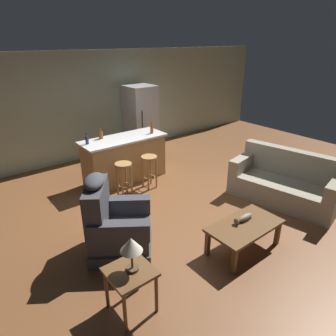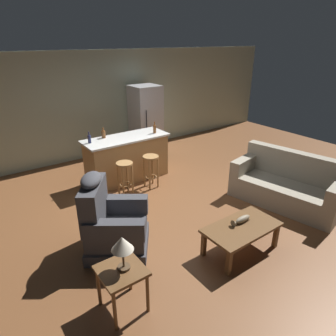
{
  "view_description": "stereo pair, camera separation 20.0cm",
  "coord_description": "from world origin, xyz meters",
  "px_view_note": "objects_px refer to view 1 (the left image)",
  "views": [
    {
      "loc": [
        -2.95,
        -3.88,
        2.85
      ],
      "look_at": [
        0.04,
        -0.1,
        0.75
      ],
      "focal_mm": 32.0,
      "sensor_mm": 36.0,
      "label": 1
    },
    {
      "loc": [
        -2.79,
        -4.0,
        2.85
      ],
      "look_at": [
        0.04,
        -0.1,
        0.75
      ],
      "focal_mm": 32.0,
      "sensor_mm": 36.0,
      "label": 2
    }
  ],
  "objects_px": {
    "fish_figurine": "(244,218)",
    "bar_stool_left": "(124,173)",
    "end_table": "(130,278)",
    "bar_stool_right": "(149,166)",
    "kitchen_island": "(125,159)",
    "bottle_wine_dark": "(87,140)",
    "couch": "(285,184)",
    "refrigerator": "(141,120)",
    "table_lamp": "(131,246)",
    "bottle_tall_green": "(101,135)",
    "bottle_short_amber": "(152,129)",
    "recliner_near_lamp": "(115,225)",
    "coffee_table": "(245,228)"
  },
  "relations": [
    {
      "from": "recliner_near_lamp",
      "to": "end_table",
      "type": "bearing_deg",
      "value": -74.81
    },
    {
      "from": "recliner_near_lamp",
      "to": "table_lamp",
      "type": "height_order",
      "value": "recliner_near_lamp"
    },
    {
      "from": "couch",
      "to": "kitchen_island",
      "type": "distance_m",
      "value": 3.25
    },
    {
      "from": "bottle_short_amber",
      "to": "bar_stool_right",
      "type": "bearing_deg",
      "value": -130.58
    },
    {
      "from": "fish_figurine",
      "to": "bar_stool_left",
      "type": "distance_m",
      "value": 2.47
    },
    {
      "from": "recliner_near_lamp",
      "to": "bar_stool_right",
      "type": "xyz_separation_m",
      "value": [
        1.54,
        1.36,
        0.05
      ]
    },
    {
      "from": "bar_stool_left",
      "to": "bar_stool_right",
      "type": "xyz_separation_m",
      "value": [
        0.59,
        0.0,
        0.0
      ]
    },
    {
      "from": "bar_stool_right",
      "to": "refrigerator",
      "type": "xyz_separation_m",
      "value": [
        1.04,
        1.83,
        0.41
      ]
    },
    {
      "from": "kitchen_island",
      "to": "bottle_wine_dark",
      "type": "xyz_separation_m",
      "value": [
        -0.76,
        0.08,
        0.56
      ]
    },
    {
      "from": "table_lamp",
      "to": "refrigerator",
      "type": "bearing_deg",
      "value": 55.25
    },
    {
      "from": "couch",
      "to": "end_table",
      "type": "distance_m",
      "value": 3.62
    },
    {
      "from": "kitchen_island",
      "to": "recliner_near_lamp",
      "type": "bearing_deg",
      "value": -124.05
    },
    {
      "from": "end_table",
      "to": "refrigerator",
      "type": "xyz_separation_m",
      "value": [
        2.96,
        4.22,
        0.42
      ]
    },
    {
      "from": "bar_stool_left",
      "to": "bottle_tall_green",
      "type": "xyz_separation_m",
      "value": [
        0.0,
        0.86,
        0.56
      ]
    },
    {
      "from": "couch",
      "to": "bottle_short_amber",
      "type": "height_order",
      "value": "bottle_short_amber"
    },
    {
      "from": "end_table",
      "to": "fish_figurine",
      "type": "bearing_deg",
      "value": -0.53
    },
    {
      "from": "recliner_near_lamp",
      "to": "refrigerator",
      "type": "relative_size",
      "value": 0.68
    },
    {
      "from": "fish_figurine",
      "to": "table_lamp",
      "type": "relative_size",
      "value": 0.83
    },
    {
      "from": "recliner_near_lamp",
      "to": "bottle_tall_green",
      "type": "bearing_deg",
      "value": 102.12
    },
    {
      "from": "recliner_near_lamp",
      "to": "table_lamp",
      "type": "xyz_separation_m",
      "value": [
        -0.35,
        -1.03,
        0.45
      ]
    },
    {
      "from": "couch",
      "to": "refrigerator",
      "type": "distance_m",
      "value": 3.94
    },
    {
      "from": "bottle_short_amber",
      "to": "fish_figurine",
      "type": "bearing_deg",
      "value": -99.13
    },
    {
      "from": "fish_figurine",
      "to": "bar_stool_right",
      "type": "xyz_separation_m",
      "value": [
        0.02,
        2.4,
        0.01
      ]
    },
    {
      "from": "end_table",
      "to": "bar_stool_left",
      "type": "height_order",
      "value": "bar_stool_left"
    },
    {
      "from": "coffee_table",
      "to": "table_lamp",
      "type": "distance_m",
      "value": 1.88
    },
    {
      "from": "bottle_wine_dark",
      "to": "bottle_tall_green",
      "type": "bearing_deg",
      "value": 21.45
    },
    {
      "from": "couch",
      "to": "bar_stool_left",
      "type": "relative_size",
      "value": 2.98
    },
    {
      "from": "fish_figurine",
      "to": "bottle_short_amber",
      "type": "relative_size",
      "value": 1.37
    },
    {
      "from": "bar_stool_right",
      "to": "bottle_wine_dark",
      "type": "distance_m",
      "value": 1.32
    },
    {
      "from": "coffee_table",
      "to": "refrigerator",
      "type": "distance_m",
      "value": 4.48
    },
    {
      "from": "couch",
      "to": "table_lamp",
      "type": "height_order",
      "value": "table_lamp"
    },
    {
      "from": "fish_figurine",
      "to": "recliner_near_lamp",
      "type": "bearing_deg",
      "value": 145.43
    },
    {
      "from": "fish_figurine",
      "to": "couch",
      "type": "xyz_separation_m",
      "value": [
        1.7,
        0.38,
        -0.12
      ]
    },
    {
      "from": "fish_figurine",
      "to": "end_table",
      "type": "relative_size",
      "value": 0.61
    },
    {
      "from": "bar_stool_left",
      "to": "bar_stool_right",
      "type": "relative_size",
      "value": 1.0
    },
    {
      "from": "table_lamp",
      "to": "bar_stool_left",
      "type": "distance_m",
      "value": 2.75
    },
    {
      "from": "recliner_near_lamp",
      "to": "refrigerator",
      "type": "distance_m",
      "value": 4.13
    },
    {
      "from": "end_table",
      "to": "bottle_tall_green",
      "type": "xyz_separation_m",
      "value": [
        1.33,
        3.24,
        0.57
      ]
    },
    {
      "from": "kitchen_island",
      "to": "bar_stool_left",
      "type": "height_order",
      "value": "kitchen_island"
    },
    {
      "from": "end_table",
      "to": "kitchen_island",
      "type": "relative_size",
      "value": 0.31
    },
    {
      "from": "bottle_short_amber",
      "to": "bottle_wine_dark",
      "type": "relative_size",
      "value": 1.11
    },
    {
      "from": "bar_stool_left",
      "to": "bottle_short_amber",
      "type": "height_order",
      "value": "bottle_short_amber"
    },
    {
      "from": "table_lamp",
      "to": "bottle_short_amber",
      "type": "bearing_deg",
      "value": 51.25
    },
    {
      "from": "table_lamp",
      "to": "couch",
      "type": "bearing_deg",
      "value": 5.91
    },
    {
      "from": "bottle_tall_green",
      "to": "bottle_short_amber",
      "type": "relative_size",
      "value": 0.86
    },
    {
      "from": "end_table",
      "to": "bottle_wine_dark",
      "type": "xyz_separation_m",
      "value": [
        0.97,
        3.1,
        0.57
      ]
    },
    {
      "from": "kitchen_island",
      "to": "bottle_wine_dark",
      "type": "relative_size",
      "value": 8.01
    },
    {
      "from": "kitchen_island",
      "to": "bar_stool_right",
      "type": "relative_size",
      "value": 2.65
    },
    {
      "from": "bottle_short_amber",
      "to": "table_lamp",
      "type": "bearing_deg",
      "value": -128.75
    },
    {
      "from": "refrigerator",
      "to": "end_table",
      "type": "bearing_deg",
      "value": -125.07
    }
  ]
}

